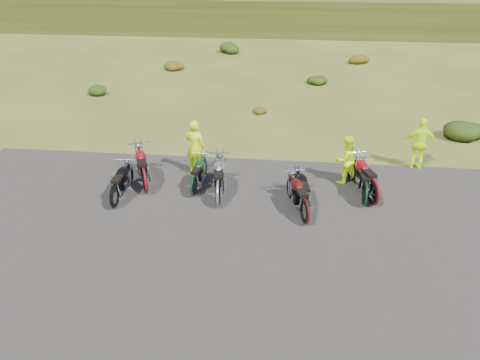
# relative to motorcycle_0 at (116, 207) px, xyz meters

# --- Properties ---
(ground) EXTENTS (300.00, 300.00, 0.00)m
(ground) POSITION_rel_motorcycle_0_xyz_m (4.10, -0.10, 0.00)
(ground) COLOR #404C19
(ground) RESTS_ON ground
(gravel_pad) EXTENTS (20.00, 12.00, 0.04)m
(gravel_pad) POSITION_rel_motorcycle_0_xyz_m (4.10, -2.10, 0.00)
(gravel_pad) COLOR black
(gravel_pad) RESTS_ON ground
(hill_slope) EXTENTS (300.00, 45.97, 9.37)m
(hill_slope) POSITION_rel_motorcycle_0_xyz_m (4.10, 49.90, 0.00)
(hill_slope) COLOR #333D14
(hill_slope) RESTS_ON ground
(shrub_1) EXTENTS (1.03, 1.03, 0.61)m
(shrub_1) POSITION_rel_motorcycle_0_xyz_m (-5.00, 11.20, 0.31)
(shrub_1) COLOR black
(shrub_1) RESTS_ON ground
(shrub_2) EXTENTS (1.30, 1.30, 0.77)m
(shrub_2) POSITION_rel_motorcycle_0_xyz_m (-2.10, 16.50, 0.38)
(shrub_2) COLOR #633A0C
(shrub_2) RESTS_ON ground
(shrub_3) EXTENTS (1.56, 1.56, 0.92)m
(shrub_3) POSITION_rel_motorcycle_0_xyz_m (0.80, 21.80, 0.46)
(shrub_3) COLOR black
(shrub_3) RESTS_ON ground
(shrub_4) EXTENTS (0.77, 0.77, 0.45)m
(shrub_4) POSITION_rel_motorcycle_0_xyz_m (3.70, 9.10, 0.23)
(shrub_4) COLOR #633A0C
(shrub_4) RESTS_ON ground
(shrub_5) EXTENTS (1.03, 1.03, 0.61)m
(shrub_5) POSITION_rel_motorcycle_0_xyz_m (6.60, 14.40, 0.31)
(shrub_5) COLOR black
(shrub_5) RESTS_ON ground
(shrub_6) EXTENTS (1.30, 1.30, 0.77)m
(shrub_6) POSITION_rel_motorcycle_0_xyz_m (9.50, 19.70, 0.38)
(shrub_6) COLOR #633A0C
(shrub_6) RESTS_ON ground
(shrub_7) EXTENTS (1.56, 1.56, 0.92)m
(shrub_7) POSITION_rel_motorcycle_0_xyz_m (12.40, 7.00, 0.46)
(shrub_7) COLOR black
(shrub_7) RESTS_ON ground
(motorcycle_0) EXTENTS (0.70, 2.09, 1.09)m
(motorcycle_0) POSITION_rel_motorcycle_0_xyz_m (0.00, 0.00, 0.00)
(motorcycle_0) COLOR black
(motorcycle_0) RESTS_ON ground
(motorcycle_1) EXTENTS (1.60, 2.46, 1.22)m
(motorcycle_1) POSITION_rel_motorcycle_0_xyz_m (0.64, 1.01, 0.00)
(motorcycle_1) COLOR maroon
(motorcycle_1) RESTS_ON ground
(motorcycle_2) EXTENTS (0.79, 1.98, 1.01)m
(motorcycle_2) POSITION_rel_motorcycle_0_xyz_m (2.24, 0.97, 0.00)
(motorcycle_2) COLOR black
(motorcycle_2) RESTS_ON ground
(motorcycle_3) EXTENTS (1.00, 2.37, 1.21)m
(motorcycle_3) POSITION_rel_motorcycle_0_xyz_m (3.09, 0.45, 0.00)
(motorcycle_3) COLOR silver
(motorcycle_3) RESTS_ON ground
(motorcycle_4) EXTENTS (1.31, 2.27, 1.13)m
(motorcycle_4) POSITION_rel_motorcycle_0_xyz_m (5.70, -0.29, 0.00)
(motorcycle_4) COLOR #430D0B
(motorcycle_4) RESTS_ON ground
(motorcycle_5) EXTENTS (1.03, 2.21, 1.11)m
(motorcycle_5) POSITION_rel_motorcycle_0_xyz_m (5.74, 0.06, 0.00)
(motorcycle_5) COLOR black
(motorcycle_5) RESTS_ON ground
(motorcycle_6) EXTENTS (1.45, 2.46, 1.22)m
(motorcycle_6) POSITION_rel_motorcycle_0_xyz_m (7.79, 1.01, 0.00)
(motorcycle_6) COLOR maroon
(motorcycle_6) RESTS_ON ground
(motorcycle_7) EXTENTS (0.77, 2.15, 1.11)m
(motorcycle_7) POSITION_rel_motorcycle_0_xyz_m (7.55, 0.94, 0.00)
(motorcycle_7) COLOR black
(motorcycle_7) RESTS_ON ground
(person_middle) EXTENTS (0.78, 0.60, 1.91)m
(person_middle) POSITION_rel_motorcycle_0_xyz_m (1.99, 2.61, 0.95)
(person_middle) COLOR #C7F50C
(person_middle) RESTS_ON ground
(person_right_a) EXTENTS (1.00, 0.94, 1.65)m
(person_right_a) POSITION_rel_motorcycle_0_xyz_m (7.04, 2.40, 0.82)
(person_right_a) COLOR #C7F50C
(person_right_a) RESTS_ON ground
(person_right_b) EXTENTS (1.09, 0.46, 1.85)m
(person_right_b) POSITION_rel_motorcycle_0_xyz_m (9.73, 3.82, 0.93)
(person_right_b) COLOR #C7F50C
(person_right_b) RESTS_ON ground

